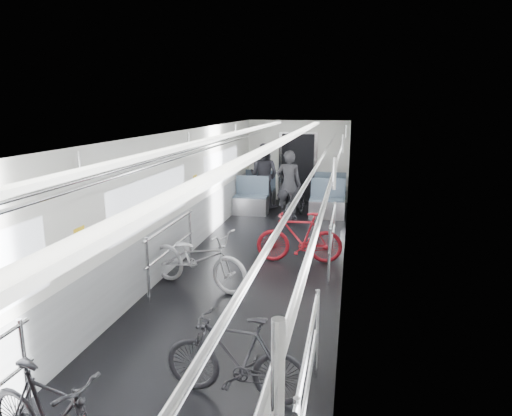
{
  "coord_description": "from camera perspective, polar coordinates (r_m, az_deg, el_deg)",
  "views": [
    {
      "loc": [
        1.56,
        -6.52,
        2.88
      ],
      "look_at": [
        0.0,
        0.91,
        1.13
      ],
      "focal_mm": 32.0,
      "sensor_mm": 36.0,
      "label": 1
    }
  ],
  "objects": [
    {
      "name": "car_shell",
      "position": [
        8.62,
        1.19,
        1.23
      ],
      "size": [
        3.02,
        14.01,
        2.41
      ],
      "color": "black",
      "rests_on": "ground"
    },
    {
      "name": "bike_left_far",
      "position": [
        7.33,
        -7.28,
        -6.25
      ],
      "size": [
        1.93,
        1.15,
        0.96
      ],
      "primitive_type": "imported",
      "rotation": [
        0.0,
        0.0,
        1.27
      ],
      "color": "#A5A4A8",
      "rests_on": "floor"
    },
    {
      "name": "bike_right_far",
      "position": [
        8.43,
        5.44,
        -3.68
      ],
      "size": [
        1.62,
        0.61,
        0.95
      ],
      "primitive_type": "imported",
      "rotation": [
        0.0,
        0.0,
        -1.47
      ],
      "color": "maroon",
      "rests_on": "floor"
    },
    {
      "name": "person_standing",
      "position": [
        11.6,
        4.11,
        2.94
      ],
      "size": [
        0.64,
        0.42,
        1.74
      ],
      "primitive_type": "imported",
      "rotation": [
        0.0,
        0.0,
        3.14
      ],
      "color": "black",
      "rests_on": "floor"
    },
    {
      "name": "bike_aisle",
      "position": [
        11.66,
        5.0,
        0.64
      ],
      "size": [
        0.81,
        1.6,
        0.8
      ],
      "primitive_type": "imported",
      "rotation": [
        0.0,
        0.0,
        -0.19
      ],
      "color": "black",
      "rests_on": "floor"
    },
    {
      "name": "bike_right_near",
      "position": [
        4.72,
        -2.58,
        -18.08
      ],
      "size": [
        1.51,
        0.52,
        0.89
      ],
      "primitive_type": "imported",
      "rotation": [
        0.0,
        0.0,
        -1.64
      ],
      "color": "black",
      "rests_on": "floor"
    },
    {
      "name": "person_seated",
      "position": [
        12.85,
        1.01,
        4.09
      ],
      "size": [
        1.04,
        0.91,
        1.8
      ],
      "primitive_type": "imported",
      "rotation": [
        0.0,
        0.0,
        2.83
      ],
      "color": "#292930",
      "rests_on": "floor"
    }
  ]
}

